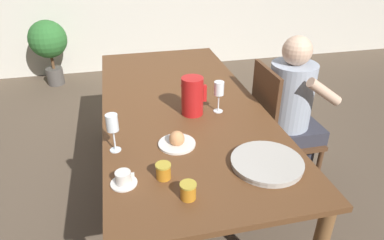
{
  "coord_description": "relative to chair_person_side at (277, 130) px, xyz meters",
  "views": [
    {
      "loc": [
        -0.38,
        -1.96,
        1.74
      ],
      "look_at": [
        0.0,
        -0.33,
        0.81
      ],
      "focal_mm": 32.0,
      "sensor_mm": 36.0,
      "label": 1
    }
  ],
  "objects": [
    {
      "name": "dining_table",
      "position": [
        -0.68,
        0.07,
        0.17
      ],
      "size": [
        0.99,
        2.19,
        0.76
      ],
      "color": "brown",
      "rests_on": "ground_plane"
    },
    {
      "name": "wine_glass_water",
      "position": [
        -0.47,
        -0.1,
        0.4
      ],
      "size": [
        0.06,
        0.06,
        0.2
      ],
      "color": "white",
      "rests_on": "dining_table"
    },
    {
      "name": "potted_plant",
      "position": [
        -1.84,
        2.48,
        0.04
      ],
      "size": [
        0.45,
        0.45,
        0.81
      ],
      "color": "#4C4742",
      "rests_on": "ground_plane"
    },
    {
      "name": "bread_plate",
      "position": [
        -0.79,
        -0.42,
        0.28
      ],
      "size": [
        0.2,
        0.2,
        0.08
      ],
      "color": "silver",
      "rests_on": "dining_table"
    },
    {
      "name": "person_seated",
      "position": [
        0.09,
        -0.01,
        0.19
      ],
      "size": [
        0.39,
        0.41,
        1.17
      ],
      "rotation": [
        0.0,
        0.0,
        -1.57
      ],
      "color": "#33333D",
      "rests_on": "ground_plane"
    },
    {
      "name": "red_pitcher",
      "position": [
        -0.64,
        -0.09,
        0.37
      ],
      "size": [
        0.16,
        0.13,
        0.23
      ],
      "color": "red",
      "rests_on": "dining_table"
    },
    {
      "name": "teacup_near_person",
      "position": [
        -1.08,
        -0.67,
        0.28
      ],
      "size": [
        0.12,
        0.12,
        0.06
      ],
      "color": "silver",
      "rests_on": "dining_table"
    },
    {
      "name": "jam_jar_amber",
      "position": [
        -0.9,
        -0.67,
        0.3
      ],
      "size": [
        0.07,
        0.07,
        0.07
      ],
      "color": "#C67A1E",
      "rests_on": "dining_table"
    },
    {
      "name": "jam_jar_red",
      "position": [
        -0.82,
        -0.82,
        0.3
      ],
      "size": [
        0.07,
        0.07,
        0.07
      ],
      "color": "#C67A1E",
      "rests_on": "dining_table"
    },
    {
      "name": "chair_person_side",
      "position": [
        0.0,
        0.0,
        0.0
      ],
      "size": [
        0.42,
        0.42,
        0.97
      ],
      "rotation": [
        0.0,
        0.0,
        -1.57
      ],
      "color": "#51331E",
      "rests_on": "ground_plane"
    },
    {
      "name": "ground_plane",
      "position": [
        -0.68,
        0.07,
        -0.5
      ],
      "size": [
        20.0,
        20.0,
        0.0
      ],
      "primitive_type": "plane",
      "color": "brown"
    },
    {
      "name": "wine_glass_juice",
      "position": [
        -1.11,
        -0.4,
        0.4
      ],
      "size": [
        0.06,
        0.06,
        0.21
      ],
      "color": "white",
      "rests_on": "dining_table"
    },
    {
      "name": "serving_tray",
      "position": [
        -0.41,
        -0.69,
        0.27
      ],
      "size": [
        0.35,
        0.35,
        0.03
      ],
      "color": "#B7B2A8",
      "rests_on": "dining_table"
    }
  ]
}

